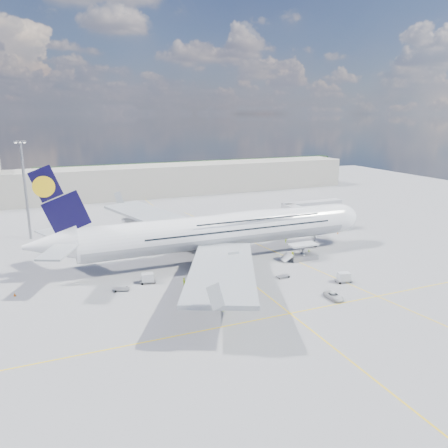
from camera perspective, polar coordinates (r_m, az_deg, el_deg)
name	(u,v)px	position (r m, az deg, el deg)	size (l,w,h in m)	color
ground	(240,274)	(90.54, 2.04, -6.51)	(300.00, 300.00, 0.00)	gray
taxi_line_main	(240,274)	(90.54, 2.04, -6.51)	(0.25, 220.00, 0.01)	yellow
taxi_line_cross	(290,313)	(74.31, 8.62, -11.47)	(120.00, 0.25, 0.01)	yellow
taxi_line_diag	(275,252)	(105.01, 6.72, -3.65)	(0.25, 100.00, 0.01)	yellow
airliner	(222,230)	(97.27, -0.24, -0.78)	(77.26, 79.15, 23.71)	white
jet_bridge	(307,210)	(120.30, 10.85, 1.87)	(18.80, 12.10, 8.50)	#B7B7BC
cargo_loader	(302,254)	(100.26, 10.14, -3.89)	(8.53, 3.20, 3.67)	silver
light_mast	(25,189)	(123.38, -24.51, 4.15)	(3.00, 0.70, 25.50)	gray
terminal	(140,181)	(177.42, -10.91, 5.50)	(180.00, 16.00, 12.00)	#B2AD9E
tree_line	(198,169)	(231.36, -3.47, 7.21)	(160.00, 6.00, 8.00)	#193814
dolly_row_a	(121,289)	(84.36, -13.27, -8.25)	(3.24, 2.47, 0.42)	gray
dolly_row_b	(218,293)	(79.01, -0.75, -9.00)	(2.78, 1.77, 1.64)	gray
dolly_row_c	(231,286)	(82.15, 0.87, -8.04)	(2.96, 2.08, 1.69)	gray
dolly_back	(148,278)	(86.64, -9.95, -6.95)	(3.33, 2.14, 1.96)	gray
dolly_nose_far	(344,277)	(88.85, 15.36, -6.71)	(3.40, 2.29, 1.97)	gray
dolly_nose_near	(283,276)	(89.11, 7.71, -6.77)	(2.87, 1.89, 0.39)	gray
baggage_tug	(196,274)	(88.79, -3.67, -6.50)	(2.62, 1.91, 1.49)	silver
catering_truck_inner	(175,234)	(113.72, -6.40, -1.37)	(6.13, 2.96, 3.52)	gray
catering_truck_outer	(135,226)	(122.62, -11.52, -0.28)	(7.46, 3.81, 4.25)	gray
service_van	(334,296)	(80.94, 14.16, -9.09)	(1.96, 4.26, 1.18)	silver
crew_nose	(286,239)	(112.34, 8.10, -2.01)	(0.68, 0.45, 1.87)	#B5FF1A
crew_loader	(309,253)	(102.84, 11.04, -3.74)	(0.77, 0.60, 1.59)	#D1FD1A
crew_wing	(184,282)	(84.55, -5.23, -7.50)	(0.97, 0.40, 1.65)	#CEFE1A
crew_van	(293,256)	(99.53, 8.94, -4.14)	(0.97, 0.63, 1.98)	#DBF71A
crew_tug	(224,306)	(73.81, -0.07, -10.63)	(1.29, 0.74, 1.99)	#B7F619
cone_nose	(338,233)	(123.73, 14.64, -1.14)	(0.44, 0.44, 0.56)	#D6610B
cone_wing_left_inner	(172,239)	(114.93, -6.76, -1.92)	(0.49, 0.49, 0.63)	#D6610B
cone_wing_left_outer	(151,234)	(120.13, -9.54, -1.32)	(0.48, 0.48, 0.61)	#D6610B
cone_wing_right_inner	(192,286)	(84.12, -4.18, -8.02)	(0.41, 0.41, 0.52)	#D6610B
cone_wing_right_outer	(225,302)	(77.02, 0.09, -10.13)	(0.44, 0.44, 0.56)	#D6610B
cone_tail	(15,294)	(88.35, -25.67, -8.30)	(0.50, 0.50, 0.63)	#D6610B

